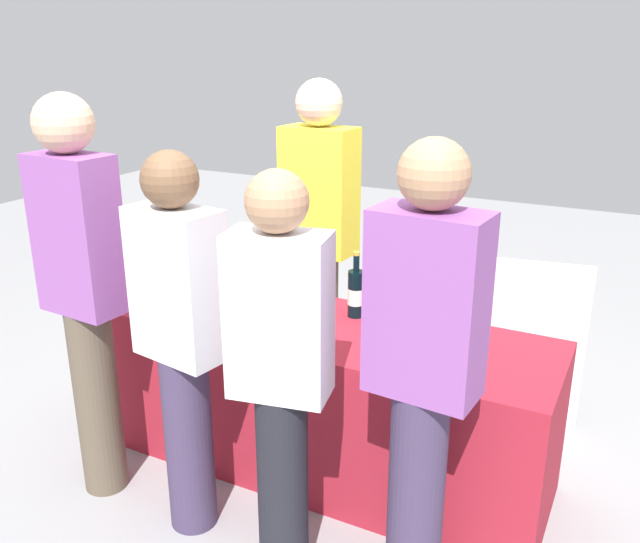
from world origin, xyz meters
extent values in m
plane|color=gray|center=(0.00, 0.00, 0.00)|extent=(12.00, 12.00, 0.00)
cube|color=maroon|center=(0.00, 0.00, 0.36)|extent=(2.10, 0.66, 0.73)
cylinder|color=black|center=(-0.37, 0.09, 0.84)|extent=(0.07, 0.07, 0.23)
cylinder|color=black|center=(-0.37, 0.09, 0.99)|extent=(0.03, 0.03, 0.08)
cylinder|color=gold|center=(-0.37, 0.09, 1.04)|extent=(0.03, 0.03, 0.02)
cylinder|color=silver|center=(-0.37, 0.09, 0.83)|extent=(0.07, 0.07, 0.08)
cylinder|color=black|center=(-0.27, 0.08, 0.84)|extent=(0.07, 0.07, 0.22)
cylinder|color=black|center=(-0.27, 0.08, 0.99)|extent=(0.03, 0.03, 0.07)
cylinder|color=gold|center=(-0.27, 0.08, 1.03)|extent=(0.03, 0.03, 0.02)
cylinder|color=silver|center=(-0.27, 0.08, 0.83)|extent=(0.07, 0.07, 0.08)
cylinder|color=black|center=(-0.14, 0.07, 0.83)|extent=(0.07, 0.07, 0.20)
cylinder|color=black|center=(-0.14, 0.07, 0.97)|extent=(0.03, 0.03, 0.08)
cylinder|color=maroon|center=(-0.14, 0.07, 1.02)|extent=(0.03, 0.03, 0.02)
cylinder|color=silver|center=(-0.14, 0.07, 0.82)|extent=(0.07, 0.07, 0.07)
cylinder|color=black|center=(0.10, 0.16, 0.84)|extent=(0.07, 0.07, 0.22)
cylinder|color=black|center=(0.10, 0.16, 0.99)|extent=(0.03, 0.03, 0.08)
cylinder|color=gold|center=(0.10, 0.16, 1.03)|extent=(0.03, 0.03, 0.02)
cylinder|color=silver|center=(0.10, 0.16, 0.83)|extent=(0.08, 0.08, 0.08)
cylinder|color=black|center=(0.45, 0.11, 0.85)|extent=(0.07, 0.07, 0.23)
cylinder|color=black|center=(0.45, 0.11, 1.01)|extent=(0.03, 0.03, 0.09)
cylinder|color=gold|center=(0.45, 0.11, 1.06)|extent=(0.03, 0.03, 0.02)
cylinder|color=silver|center=(0.45, 0.11, 0.83)|extent=(0.07, 0.07, 0.08)
cylinder|color=black|center=(0.61, 0.06, 0.84)|extent=(0.07, 0.07, 0.23)
cylinder|color=black|center=(0.61, 0.06, 1.00)|extent=(0.03, 0.03, 0.09)
cylinder|color=maroon|center=(0.61, 0.06, 1.06)|extent=(0.03, 0.03, 0.02)
cylinder|color=silver|center=(0.61, 0.06, 0.83)|extent=(0.07, 0.07, 0.08)
cylinder|color=silver|center=(-0.53, -0.15, 0.73)|extent=(0.07, 0.07, 0.00)
cylinder|color=silver|center=(-0.53, -0.15, 0.77)|extent=(0.01, 0.01, 0.07)
sphere|color=silver|center=(-0.53, -0.15, 0.83)|extent=(0.07, 0.07, 0.07)
sphere|color=#590C19|center=(-0.53, -0.15, 0.82)|extent=(0.04, 0.04, 0.04)
cylinder|color=silver|center=(-0.26, -0.17, 0.73)|extent=(0.06, 0.06, 0.00)
cylinder|color=silver|center=(-0.26, -0.17, 0.76)|extent=(0.01, 0.01, 0.06)
sphere|color=silver|center=(-0.26, -0.17, 0.83)|extent=(0.07, 0.07, 0.07)
sphere|color=#590C19|center=(-0.26, -0.17, 0.82)|extent=(0.04, 0.04, 0.04)
cylinder|color=silver|center=(-0.13, -0.07, 0.73)|extent=(0.06, 0.06, 0.00)
cylinder|color=silver|center=(-0.13, -0.07, 0.76)|extent=(0.01, 0.01, 0.06)
sphere|color=silver|center=(-0.13, -0.07, 0.82)|extent=(0.06, 0.06, 0.06)
sphere|color=#590C19|center=(-0.13, -0.07, 0.81)|extent=(0.03, 0.03, 0.03)
cylinder|color=silver|center=(-0.04, -0.12, 0.73)|extent=(0.06, 0.06, 0.00)
cylinder|color=silver|center=(-0.04, -0.12, 0.77)|extent=(0.01, 0.01, 0.08)
sphere|color=silver|center=(-0.04, -0.12, 0.84)|extent=(0.06, 0.06, 0.06)
cylinder|color=silver|center=(0.38, -0.10, 0.73)|extent=(0.06, 0.06, 0.00)
cylinder|color=silver|center=(0.38, -0.10, 0.77)|extent=(0.01, 0.01, 0.06)
sphere|color=silver|center=(0.38, -0.10, 0.83)|extent=(0.07, 0.07, 0.07)
sphere|color=#590C19|center=(0.38, -0.10, 0.82)|extent=(0.04, 0.04, 0.04)
cylinder|color=silver|center=(0.57, -0.09, 0.73)|extent=(0.06, 0.06, 0.00)
cylinder|color=silver|center=(0.57, -0.09, 0.77)|extent=(0.01, 0.01, 0.07)
sphere|color=silver|center=(0.57, -0.09, 0.83)|extent=(0.07, 0.07, 0.07)
cylinder|color=silver|center=(-0.69, -0.03, 0.82)|extent=(0.20, 0.20, 0.18)
cylinder|color=brown|center=(-0.30, 0.57, 0.44)|extent=(0.21, 0.21, 0.87)
cube|color=yellow|center=(-0.30, 0.57, 1.20)|extent=(0.39, 0.23, 0.65)
sphere|color=beige|center=(-0.30, 0.57, 1.64)|extent=(0.24, 0.24, 0.24)
cylinder|color=brown|center=(-0.80, -0.59, 0.43)|extent=(0.19, 0.19, 0.87)
cube|color=#8C4C99|center=(-0.80, -0.59, 1.19)|extent=(0.36, 0.22, 0.65)
sphere|color=#D8AD8C|center=(-0.80, -0.59, 1.63)|extent=(0.23, 0.23, 0.23)
cylinder|color=#3F3351|center=(-0.29, -0.61, 0.39)|extent=(0.19, 0.19, 0.78)
cube|color=silver|center=(-0.29, -0.61, 1.07)|extent=(0.38, 0.25, 0.58)
sphere|color=brown|center=(-0.29, -0.61, 1.47)|extent=(0.21, 0.21, 0.21)
cylinder|color=black|center=(0.19, -0.68, 0.39)|extent=(0.19, 0.19, 0.77)
cube|color=silver|center=(0.19, -0.68, 1.06)|extent=(0.37, 0.25, 0.58)
sphere|color=tan|center=(0.19, -0.68, 1.45)|extent=(0.21, 0.21, 0.21)
cylinder|color=#3F3351|center=(0.66, -0.54, 0.41)|extent=(0.20, 0.20, 0.83)
cube|color=#8C4C99|center=(0.66, -0.54, 1.13)|extent=(0.38, 0.23, 0.62)
sphere|color=tan|center=(0.66, -0.54, 1.56)|extent=(0.22, 0.22, 0.22)
cube|color=white|center=(0.82, 0.84, 0.45)|extent=(0.47, 0.10, 0.89)
camera|label=1|loc=(1.26, -2.46, 1.94)|focal=37.75mm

